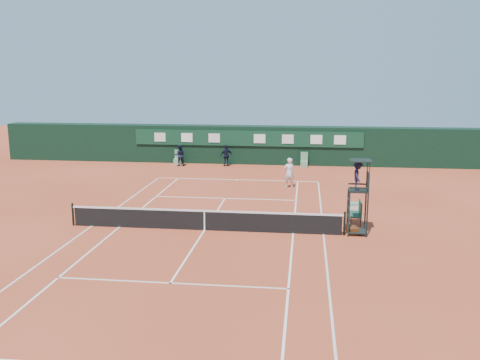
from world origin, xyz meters
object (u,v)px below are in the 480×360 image
object	(u,v)px
player_bench	(357,211)
player	(289,173)
umpire_chair	(358,181)
cooler	(355,209)
tennis_net	(204,220)

from	to	relation	value
player_bench	player	world-z (taller)	player
umpire_chair	player_bench	xyz separation A→B (m)	(0.19, 1.81, -1.86)
player_bench	cooler	xyz separation A→B (m)	(0.03, 1.53, -0.27)
player	umpire_chair	bearing A→B (deg)	89.21
umpire_chair	cooler	xyz separation A→B (m)	(0.22, 3.34, -2.13)
player_bench	tennis_net	bearing A→B (deg)	-164.04
player_bench	cooler	size ratio (longest dim) A/B	1.86
tennis_net	umpire_chair	distance (m)	7.23
tennis_net	player_bench	distance (m)	7.43
cooler	player	size ratio (longest dim) A/B	0.34
cooler	player	bearing A→B (deg)	119.59
player_bench	cooler	world-z (taller)	player_bench
cooler	player_bench	bearing A→B (deg)	-91.06
tennis_net	cooler	world-z (taller)	tennis_net
tennis_net	player_bench	size ratio (longest dim) A/B	10.75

